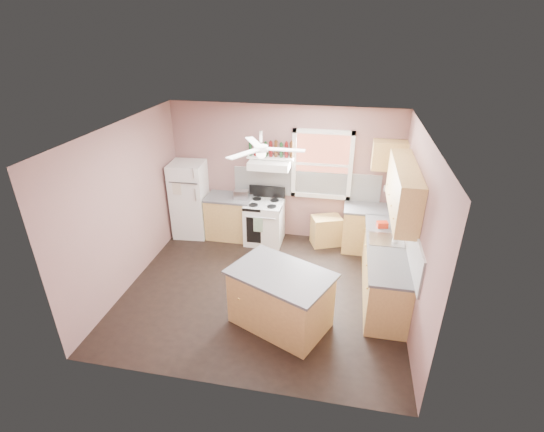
% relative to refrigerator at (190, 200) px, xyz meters
% --- Properties ---
extents(floor, '(4.50, 4.50, 0.00)m').
position_rel_refrigerator_xyz_m(floor, '(1.88, -1.66, -0.78)').
color(floor, black).
rests_on(floor, ground).
extents(ceiling, '(4.50, 4.50, 0.00)m').
position_rel_refrigerator_xyz_m(ceiling, '(1.88, -1.66, 1.92)').
color(ceiling, white).
rests_on(ceiling, ground).
extents(wall_back, '(4.50, 0.05, 2.70)m').
position_rel_refrigerator_xyz_m(wall_back, '(1.88, 0.37, 0.57)').
color(wall_back, '#835C58').
rests_on(wall_back, ground).
extents(wall_right, '(0.05, 4.00, 2.70)m').
position_rel_refrigerator_xyz_m(wall_right, '(4.16, -1.66, 0.57)').
color(wall_right, '#835C58').
rests_on(wall_right, ground).
extents(wall_left, '(0.05, 4.00, 2.70)m').
position_rel_refrigerator_xyz_m(wall_left, '(-0.39, -1.66, 0.57)').
color(wall_left, '#835C58').
rests_on(wall_left, ground).
extents(backsplash_back, '(2.90, 0.03, 0.55)m').
position_rel_refrigerator_xyz_m(backsplash_back, '(2.33, 0.33, 0.39)').
color(backsplash_back, white).
rests_on(backsplash_back, wall_back).
extents(backsplash_right, '(0.03, 2.60, 0.55)m').
position_rel_refrigerator_xyz_m(backsplash_right, '(4.12, -1.36, 0.39)').
color(backsplash_right, white).
rests_on(backsplash_right, wall_right).
extents(window_view, '(1.00, 0.02, 1.20)m').
position_rel_refrigerator_xyz_m(window_view, '(2.63, 0.33, 0.82)').
color(window_view, brown).
rests_on(window_view, wall_back).
extents(window_frame, '(1.16, 0.07, 1.36)m').
position_rel_refrigerator_xyz_m(window_frame, '(2.63, 0.30, 0.82)').
color(window_frame, white).
rests_on(window_frame, wall_back).
extents(refrigerator, '(0.71, 0.70, 1.57)m').
position_rel_refrigerator_xyz_m(refrigerator, '(0.00, 0.00, 0.00)').
color(refrigerator, white).
rests_on(refrigerator, floor).
extents(base_cabinet_left, '(0.90, 0.60, 0.86)m').
position_rel_refrigerator_xyz_m(base_cabinet_left, '(0.82, 0.04, -0.35)').
color(base_cabinet_left, '#B38A4A').
rests_on(base_cabinet_left, floor).
extents(counter_left, '(0.92, 0.62, 0.04)m').
position_rel_refrigerator_xyz_m(counter_left, '(0.82, 0.04, 0.10)').
color(counter_left, '#4E4E51').
rests_on(counter_left, base_cabinet_left).
extents(toaster, '(0.30, 0.19, 0.18)m').
position_rel_refrigerator_xyz_m(toaster, '(1.10, -0.01, 0.21)').
color(toaster, silver).
rests_on(toaster, counter_left).
extents(stove, '(0.74, 0.65, 0.86)m').
position_rel_refrigerator_xyz_m(stove, '(1.57, -0.04, -0.35)').
color(stove, white).
rests_on(stove, floor).
extents(range_hood, '(0.78, 0.50, 0.14)m').
position_rel_refrigerator_xyz_m(range_hood, '(1.65, 0.09, 0.84)').
color(range_hood, white).
rests_on(range_hood, wall_back).
extents(bottle_shelf, '(0.90, 0.26, 0.03)m').
position_rel_refrigerator_xyz_m(bottle_shelf, '(1.65, 0.21, 0.94)').
color(bottle_shelf, white).
rests_on(bottle_shelf, range_hood).
extents(cart, '(0.66, 0.56, 0.56)m').
position_rel_refrigerator_xyz_m(cart, '(2.81, 0.09, -0.50)').
color(cart, '#B38A4A').
rests_on(cart, floor).
extents(base_cabinet_corner, '(1.00, 0.60, 0.86)m').
position_rel_refrigerator_xyz_m(base_cabinet_corner, '(3.63, 0.04, -0.35)').
color(base_cabinet_corner, '#B38A4A').
rests_on(base_cabinet_corner, floor).
extents(base_cabinet_right, '(0.60, 2.20, 0.86)m').
position_rel_refrigerator_xyz_m(base_cabinet_right, '(3.83, -1.36, -0.35)').
color(base_cabinet_right, '#B38A4A').
rests_on(base_cabinet_right, floor).
extents(counter_corner, '(1.02, 0.62, 0.04)m').
position_rel_refrigerator_xyz_m(counter_corner, '(3.63, 0.04, 0.10)').
color(counter_corner, '#4E4E51').
rests_on(counter_corner, base_cabinet_corner).
extents(counter_right, '(0.62, 2.22, 0.04)m').
position_rel_refrigerator_xyz_m(counter_right, '(3.82, -1.36, 0.10)').
color(counter_right, '#4E4E51').
rests_on(counter_right, base_cabinet_right).
extents(sink, '(0.55, 0.45, 0.03)m').
position_rel_refrigerator_xyz_m(sink, '(3.82, -1.16, 0.11)').
color(sink, silver).
rests_on(sink, counter_right).
extents(faucet, '(0.03, 0.03, 0.14)m').
position_rel_refrigerator_xyz_m(faucet, '(3.98, -1.16, 0.19)').
color(faucet, silver).
rests_on(faucet, sink).
extents(upper_cabinet_right, '(0.33, 1.80, 0.76)m').
position_rel_refrigerator_xyz_m(upper_cabinet_right, '(3.96, -1.16, 1.00)').
color(upper_cabinet_right, '#B38A4A').
rests_on(upper_cabinet_right, wall_right).
extents(upper_cabinet_corner, '(0.60, 0.33, 0.52)m').
position_rel_refrigerator_xyz_m(upper_cabinet_corner, '(3.83, 0.17, 1.12)').
color(upper_cabinet_corner, '#B38A4A').
rests_on(upper_cabinet_corner, wall_back).
extents(paper_towel, '(0.26, 0.12, 0.12)m').
position_rel_refrigerator_xyz_m(paper_towel, '(3.95, 0.20, 0.47)').
color(paper_towel, white).
rests_on(paper_towel, wall_back).
extents(island, '(1.56, 1.32, 0.86)m').
position_rel_refrigerator_xyz_m(island, '(2.32, -2.40, -0.35)').
color(island, '#B38A4A').
rests_on(island, floor).
extents(island_top, '(1.66, 1.42, 0.04)m').
position_rel_refrigerator_xyz_m(island_top, '(2.32, -2.40, 0.10)').
color(island_top, '#4E4E51').
rests_on(island_top, island).
extents(ceiling_fan_hub, '(0.20, 0.20, 0.08)m').
position_rel_refrigerator_xyz_m(ceiling_fan_hub, '(1.88, -1.66, 1.67)').
color(ceiling_fan_hub, white).
rests_on(ceiling_fan_hub, ceiling).
extents(soap_bottle, '(0.13, 0.13, 0.25)m').
position_rel_refrigerator_xyz_m(soap_bottle, '(3.96, -1.23, 0.24)').
color(soap_bottle, silver).
rests_on(soap_bottle, counter_right).
extents(red_caddy, '(0.20, 0.16, 0.10)m').
position_rel_refrigerator_xyz_m(red_caddy, '(3.78, -0.72, 0.17)').
color(red_caddy, red).
rests_on(red_caddy, counter_right).
extents(wine_bottles, '(0.86, 0.06, 0.31)m').
position_rel_refrigerator_xyz_m(wine_bottles, '(1.66, 0.21, 1.10)').
color(wine_bottles, '#143819').
rests_on(wine_bottles, bottle_shelf).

